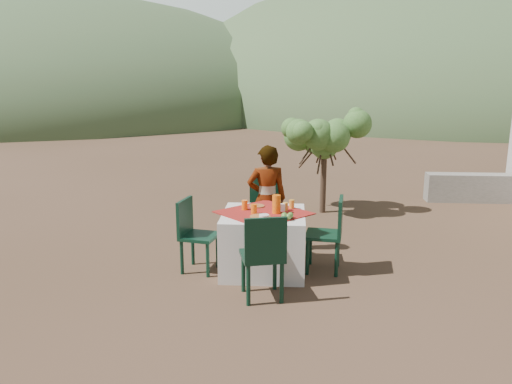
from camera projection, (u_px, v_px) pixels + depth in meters
The scene contains 23 objects.
ground at pixel (317, 258), 6.77m from camera, with size 160.00×160.00×0.00m, color #3E2C1C.
table at pixel (264, 242), 6.27m from camera, with size 1.30×1.30×0.76m.
chair_far at pixel (265, 209), 7.19m from camera, with size 0.46×0.46×0.99m.
chair_near at pixel (264, 254), 5.38m from camera, with size 0.55×0.55×0.98m.
chair_left at pixel (194, 231), 6.25m from camera, with size 0.50×0.50×0.92m.
chair_right at pixel (330, 231), 6.22m from camera, with size 0.49×0.49×0.95m.
person at pixel (267, 199), 6.88m from camera, with size 0.55×0.36×1.51m, color #8C6651.
shrub_tree at pixel (327, 141), 8.82m from camera, with size 1.39×1.37×1.64m.
stone_wall at pixel (494, 188), 9.76m from camera, with size 2.60×0.35×0.55m, color gray.
hill_near_left at pixel (56, 110), 37.18m from camera, with size 40.00×40.00×16.00m, color #3D5932.
hill_near_right at pixel (443, 107), 40.92m from camera, with size 48.00×48.00×20.00m, color #3D5932.
hill_far_center at pixel (261, 98), 57.58m from camera, with size 60.00×60.00×24.00m, color slate.
plate_far at pixel (257, 206), 6.46m from camera, with size 0.20×0.20×0.01m, color #925B27.
plate_near at pixel (260, 217), 5.96m from camera, with size 0.25×0.25×0.01m, color #925B27.
glass_far at pixel (245, 205), 6.29m from camera, with size 0.08×0.08×0.12m, color orange.
glass_near at pixel (254, 209), 6.10m from camera, with size 0.07×0.07×0.12m, color orange.
juice_pitcher at pixel (276, 204), 6.12m from camera, with size 0.10×0.10×0.23m, color orange.
bowl_plate at pixel (264, 219), 5.89m from camera, with size 0.20×0.20×0.01m, color #925B27.
white_bowl at pixel (264, 216), 5.88m from camera, with size 0.12×0.12×0.04m, color white.
jar_left at pixel (285, 207), 6.26m from camera, with size 0.06×0.06×0.10m, color orange.
jar_right at pixel (292, 204), 6.37m from camera, with size 0.07×0.07×0.11m, color orange.
napkin_holder at pixel (282, 207), 6.23m from camera, with size 0.07×0.04×0.09m, color white.
fruit_cluster at pixel (287, 216), 5.89m from camera, with size 0.15×0.13×0.07m.
Camera 1 is at (-0.37, -6.44, 2.40)m, focal length 35.00 mm.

